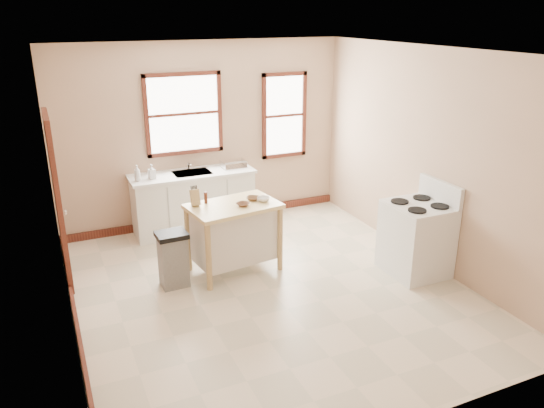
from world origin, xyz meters
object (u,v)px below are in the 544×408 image
at_px(pepper_grinder, 206,198).
at_px(kitchen_island, 234,238).
at_px(bowl_c, 264,199).
at_px(gas_stove, 417,229).
at_px(dish_rack, 234,165).
at_px(knife_block, 195,198).
at_px(trash_bin, 173,259).
at_px(soap_bottle_a, 137,173).
at_px(soap_bottle_b, 152,172).
at_px(bowl_b, 253,198).
at_px(bowl_a, 243,204).

bearing_deg(pepper_grinder, kitchen_island, -31.82).
relative_size(bowl_c, gas_stove, 0.13).
distance_m(dish_rack, knife_block, 1.70).
distance_m(bowl_c, trash_bin, 1.36).
bearing_deg(dish_rack, knife_block, -125.81).
height_order(kitchen_island, pepper_grinder, pepper_grinder).
height_order(dish_rack, gas_stove, gas_stove).
bearing_deg(soap_bottle_a, pepper_grinder, -72.99).
distance_m(soap_bottle_b, bowl_c, 1.87).
height_order(dish_rack, kitchen_island, dish_rack).
bearing_deg(soap_bottle_b, pepper_grinder, -81.95).
xyz_separation_m(kitchen_island, bowl_b, (0.29, 0.06, 0.48)).
bearing_deg(bowl_c, soap_bottle_b, 126.22).
relative_size(knife_block, pepper_grinder, 1.33).
bearing_deg(bowl_a, gas_stove, -24.09).
relative_size(soap_bottle_b, bowl_b, 1.27).
xyz_separation_m(knife_block, bowl_a, (0.54, -0.25, -0.08)).
bearing_deg(trash_bin, bowl_a, -2.49).
bearing_deg(bowl_c, soap_bottle_a, 131.69).
distance_m(knife_block, bowl_a, 0.60).
bearing_deg(soap_bottle_a, bowl_c, -57.53).
bearing_deg(pepper_grinder, bowl_b, -12.41).
bearing_deg(gas_stove, dish_rack, 121.43).
distance_m(dish_rack, bowl_c, 1.57).
distance_m(dish_rack, pepper_grinder, 1.59).
height_order(knife_block, bowl_b, knife_block).
relative_size(pepper_grinder, bowl_c, 0.93).
bearing_deg(pepper_grinder, soap_bottle_b, 107.57).
xyz_separation_m(soap_bottle_a, soap_bottle_b, (0.21, 0.03, -0.01)).
distance_m(soap_bottle_b, gas_stove, 3.75).
distance_m(pepper_grinder, bowl_b, 0.60).
distance_m(bowl_a, bowl_c, 0.31).
bearing_deg(soap_bottle_a, trash_bin, -95.85).
distance_m(kitchen_island, trash_bin, 0.84).
relative_size(dish_rack, bowl_c, 2.31).
height_order(soap_bottle_b, gas_stove, gas_stove).
height_order(kitchen_island, bowl_c, bowl_c).
height_order(soap_bottle_a, gas_stove, gas_stove).
bearing_deg(knife_block, soap_bottle_b, 100.64).
height_order(dish_rack, bowl_a, dish_rack).
bearing_deg(dish_rack, soap_bottle_b, -176.91).
relative_size(kitchen_island, bowl_a, 7.05).
height_order(bowl_a, trash_bin, bowl_a).
bearing_deg(gas_stove, bowl_a, 155.91).
height_order(bowl_a, gas_stove, gas_stove).
distance_m(knife_block, pepper_grinder, 0.15).
bearing_deg(knife_block, trash_bin, -147.82).
height_order(knife_block, trash_bin, knife_block).
bearing_deg(soap_bottle_a, kitchen_island, -66.73).
xyz_separation_m(bowl_a, bowl_b, (0.19, 0.15, 0.00)).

